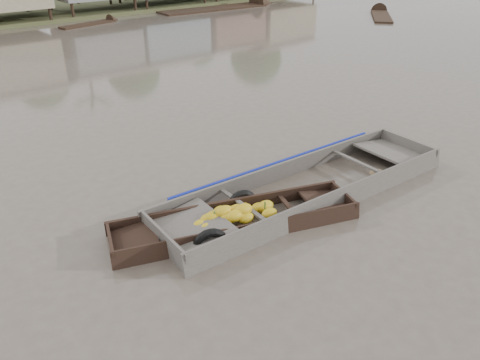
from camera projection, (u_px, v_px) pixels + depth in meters
ground at (269, 229)px, 9.77m from camera, size 120.00×120.00×0.00m
banana_boat at (232, 222)px, 9.76m from camera, size 5.35×2.97×0.76m
viewer_boat at (306, 191)px, 11.05m from camera, size 7.82×2.51×0.62m
distant_boats at (118, 26)px, 30.65m from camera, size 46.68×14.71×0.35m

